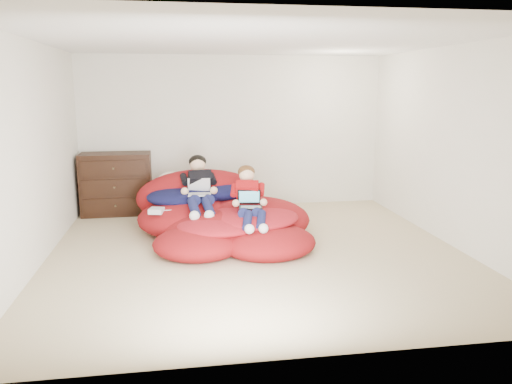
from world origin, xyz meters
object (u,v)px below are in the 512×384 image
younger_boy (249,197)px  laptop_white (199,190)px  laptop_black (250,203)px  older_boy (199,185)px  dresser (117,184)px  beanbag_pile (221,217)px

younger_boy → laptop_white: 0.78m
younger_boy → laptop_black: bearing=-90.0°
older_boy → laptop_white: older_boy is taller
laptop_white → laptop_black: (0.61, -0.55, -0.07)m
dresser → older_boy: bearing=-45.7°
beanbag_pile → laptop_white: (-0.29, 0.09, 0.36)m
dresser → beanbag_pile: (1.53, -1.47, -0.23)m
beanbag_pile → laptop_black: bearing=-54.9°
beanbag_pile → younger_boy: younger_boy is taller
older_boy → younger_boy: bearing=-44.2°
laptop_white → laptop_black: laptop_white is taller
dresser → younger_boy: size_ratio=1.07×
dresser → younger_boy: bearing=-45.2°
dresser → laptop_white: size_ratio=3.31×
younger_boy → dresser: bearing=134.8°
older_boy → younger_boy: size_ratio=1.17×
dresser → laptop_black: size_ratio=3.44×
beanbag_pile → younger_boy: 0.63m
dresser → laptop_black: dresser is taller
dresser → laptop_white: dresser is taller
beanbag_pile → laptop_black: (0.33, -0.46, 0.30)m
beanbag_pile → younger_boy: size_ratio=2.35×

